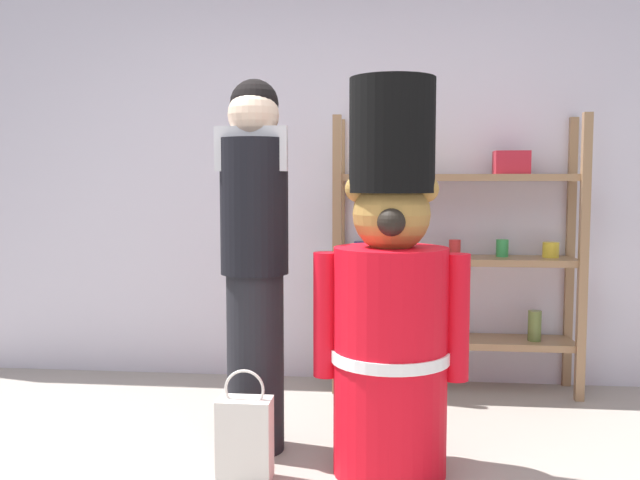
% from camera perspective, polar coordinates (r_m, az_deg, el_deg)
% --- Properties ---
extents(back_wall, '(6.40, 0.12, 2.60)m').
position_cam_1_polar(back_wall, '(4.38, 1.82, 5.41)').
color(back_wall, silver).
rests_on(back_wall, ground_plane).
extents(merchandise_shelf, '(1.45, 0.35, 1.64)m').
position_cam_1_polar(merchandise_shelf, '(4.19, 11.34, -1.05)').
color(merchandise_shelf, '#93704C').
rests_on(merchandise_shelf, ground_plane).
extents(teddy_bear_guard, '(0.66, 0.51, 1.68)m').
position_cam_1_polar(teddy_bear_guard, '(2.95, 5.89, -5.41)').
color(teddy_bear_guard, red).
rests_on(teddy_bear_guard, ground_plane).
extents(person_shopper, '(0.33, 0.31, 1.72)m').
position_cam_1_polar(person_shopper, '(3.17, -5.45, -1.13)').
color(person_shopper, black).
rests_on(person_shopper, ground_plane).
extents(shopping_bag, '(0.23, 0.13, 0.48)m').
position_cam_1_polar(shopping_bag, '(3.02, -6.26, -16.02)').
color(shopping_bag, silver).
rests_on(shopping_bag, ground_plane).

